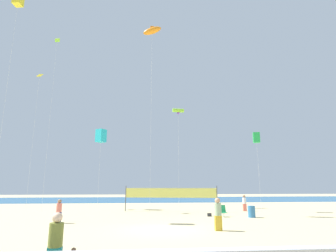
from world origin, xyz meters
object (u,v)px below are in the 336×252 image
kite_cyan_box (101,136)px  kite_orange_inflatable (152,31)px  beachgoer_sage_shirt (218,213)px  kite_green_box (256,138)px  trash_barrel (252,212)px  kite_lime_diamond (56,45)px  beachgoer_white_shirt (244,202)px  volleyball_net (171,194)px  kite_lime_tube (178,111)px  kite_yellow_box (18,0)px  folding_beach_chair (223,211)px  beachgoer_coral_shirt (59,210)px  mother_figure (55,242)px  kite_yellow_diamond (39,77)px  beach_handbag (209,215)px

kite_cyan_box → kite_orange_inflatable: kite_orange_inflatable is taller
beachgoer_sage_shirt → kite_green_box: size_ratio=0.23×
trash_barrel → kite_orange_inflatable: bearing=154.9°
trash_barrel → kite_lime_diamond: (-18.36, 7.66, 17.36)m
beachgoer_white_shirt → beachgoer_sage_shirt: (-5.76, -11.22, 0.13)m
beachgoer_white_shirt → volleyball_net: (-7.21, 0.19, 0.83)m
kite_cyan_box → kite_green_box: 16.66m
kite_lime_tube → kite_yellow_box: bearing=-147.5°
volleyball_net → kite_cyan_box: kite_cyan_box is taller
folding_beach_chair → kite_lime_tube: bearing=103.6°
kite_lime_tube → kite_green_box: kite_lime_tube is taller
volleyball_net → beachgoer_coral_shirt: bearing=-138.6°
kite_lime_diamond → beachgoer_coral_shirt: bearing=-65.7°
trash_barrel → kite_cyan_box: 17.68m
mother_figure → kite_yellow_diamond: kite_yellow_diamond is taller
volleyball_net → kite_cyan_box: bearing=153.2°
kite_lime_diamond → kite_lime_tube: kite_lime_diamond is taller
folding_beach_chair → kite_green_box: kite_green_box is taller
kite_cyan_box → kite_green_box: bearing=-15.5°
volleyball_net → kite_lime_diamond: kite_lime_diamond is taller
trash_barrel → kite_yellow_diamond: kite_yellow_diamond is taller
beachgoer_white_shirt → kite_lime_diamond: 26.19m
kite_lime_tube → mother_figure: bearing=-105.8°
kite_yellow_box → beachgoer_sage_shirt: bearing=-24.0°
beachgoer_coral_shirt → kite_green_box: kite_green_box is taller
kite_cyan_box → kite_orange_inflatable: bearing=-45.9°
beach_handbag → kite_lime_tube: size_ratio=0.03×
volleyball_net → kite_orange_inflatable: 16.34m
beachgoer_white_shirt → kite_orange_inflatable: kite_orange_inflatable is taller
kite_lime_tube → kite_cyan_box: bearing=-170.1°
kite_lime_tube → beachgoer_coral_shirt: bearing=-127.9°
trash_barrel → volleyball_net: volleyball_net is taller
beachgoer_white_shirt → volleyball_net: size_ratio=0.17×
kite_cyan_box → kite_green_box: kite_cyan_box is taller
mother_figure → folding_beach_chair: (8.92, 13.93, -0.44)m
beachgoer_coral_shirt → kite_cyan_box: kite_cyan_box is taller
beachgoer_sage_shirt → kite_green_box: kite_green_box is taller
trash_barrel → kite_orange_inflatable: (-7.81, 3.66, 17.32)m
kite_yellow_box → kite_orange_inflatable: kite_yellow_box is taller
beachgoer_sage_shirt → kite_yellow_diamond: 28.17m
kite_cyan_box → kite_lime_tube: (8.92, 1.56, 3.54)m
kite_cyan_box → beachgoer_white_shirt: bearing=-15.0°
kite_yellow_diamond → kite_yellow_box: bearing=-81.6°
folding_beach_chair → kite_lime_diamond: bearing=158.3°
kite_yellow_box → kite_green_box: 25.55m
kite_yellow_box → kite_cyan_box: kite_yellow_box is taller
kite_lime_tube → folding_beach_chair: bearing=-77.8°
beachgoer_sage_shirt → beach_handbag: 7.16m
kite_green_box → kite_lime_tube: bearing=139.9°
beachgoer_coral_shirt → volleyball_net: volleyball_net is taller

